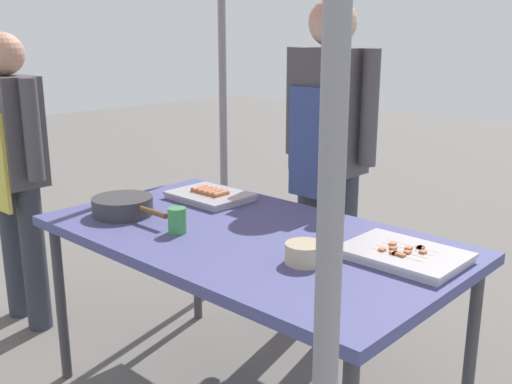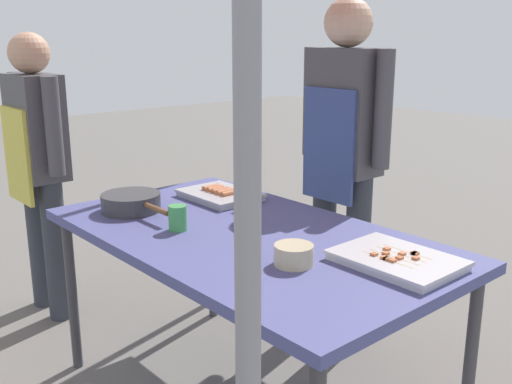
% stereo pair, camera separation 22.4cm
% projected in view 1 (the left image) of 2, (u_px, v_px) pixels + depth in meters
% --- Properties ---
extents(stall_table, '(1.60, 0.90, 0.75)m').
position_uv_depth(stall_table, '(247.00, 246.00, 2.26)').
color(stall_table, '#4C518C').
rests_on(stall_table, ground).
extents(tray_grilled_sausages, '(0.35, 0.27, 0.05)m').
position_uv_depth(tray_grilled_sausages, '(210.00, 196.00, 2.70)').
color(tray_grilled_sausages, '#ADADB2').
rests_on(tray_grilled_sausages, stall_table).
extents(tray_meat_skewers, '(0.39, 0.28, 0.04)m').
position_uv_depth(tray_meat_skewers, '(404.00, 255.00, 1.98)').
color(tray_meat_skewers, silver).
rests_on(tray_meat_skewers, stall_table).
extents(cooking_wok, '(0.41, 0.25, 0.08)m').
position_uv_depth(cooking_wok, '(123.00, 205.00, 2.46)').
color(cooking_wok, '#38383A').
rests_on(cooking_wok, stall_table).
extents(condiment_bowl, '(0.13, 0.13, 0.07)m').
position_uv_depth(condiment_bowl, '(305.00, 253.00, 1.94)').
color(condiment_bowl, '#BFB28C').
rests_on(condiment_bowl, stall_table).
extents(drink_cup_near_edge, '(0.07, 0.07, 0.10)m').
position_uv_depth(drink_cup_near_edge, '(177.00, 220.00, 2.24)').
color(drink_cup_near_edge, '#3F994C').
rests_on(drink_cup_near_edge, stall_table).
extents(vendor_woman, '(0.52, 0.23, 1.64)m').
position_uv_depth(vendor_woman, '(328.00, 142.00, 2.87)').
color(vendor_woman, '#333842').
rests_on(vendor_woman, ground).
extents(customer_nearby, '(0.52, 0.22, 1.49)m').
position_uv_depth(customer_nearby, '(13.00, 160.00, 2.95)').
color(customer_nearby, '#333842').
rests_on(customer_nearby, ground).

